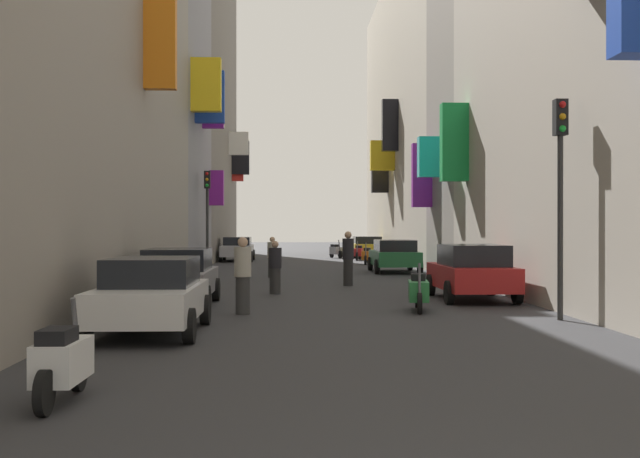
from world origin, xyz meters
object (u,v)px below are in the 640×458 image
Objects in this scene: parked_car_white at (151,293)px; scooter_white at (62,361)px; pedestrian_near_right at (348,258)px; traffic_light_far_corner at (560,171)px; parked_car_grey at (177,276)px; parked_car_silver at (237,248)px; parked_car_red at (472,271)px; pedestrian_mid_street at (243,276)px; parked_car_yellow at (367,246)px; scooter_green at (418,291)px; scooter_red at (359,252)px; parked_car_green at (394,255)px; traffic_light_near_corner at (207,203)px; scooter_orange at (367,255)px; pedestrian_far_away at (272,257)px; pedestrian_near_left at (275,268)px; scooter_silver at (336,251)px.

parked_car_white is 2.27× the size of scooter_white.
pedestrian_near_right is 0.39× the size of traffic_light_far_corner.
parked_car_silver is (-0.12, 26.36, -0.01)m from parked_car_grey.
pedestrian_mid_street is (-5.91, -3.33, 0.09)m from parked_car_red.
parked_car_yellow is at bearing 76.05° from parked_car_grey.
pedestrian_near_right is 9.16m from pedestrian_mid_street.
parked_car_silver reaches higher than scooter_green.
parked_car_silver reaches higher than scooter_red.
pedestrian_mid_street is (-6.00, -33.01, 0.14)m from parked_car_yellow.
parked_car_red is 0.99× the size of parked_car_white.
parked_car_red is 1.01× the size of parked_car_yellow.
scooter_white is at bearing -105.36° from parked_car_green.
parked_car_red is 0.92× the size of traffic_light_near_corner.
parked_car_red is at bearing 41.62° from parked_car_white.
pedestrian_mid_street is at bearing -49.04° from parked_car_grey.
parked_car_red is 2.26× the size of scooter_white.
parked_car_red is 2.03× the size of scooter_orange.
scooter_green is 4.25m from traffic_light_far_corner.
scooter_red is at bearing 75.86° from parked_car_grey.
pedestrian_far_away is (2.26, -15.28, 0.05)m from parked_car_silver.
pedestrian_mid_street is 17.44m from traffic_light_near_corner.
pedestrian_near_left is 5.50m from pedestrian_mid_street.
traffic_light_far_corner is (2.68, -33.79, 2.65)m from scooter_silver.
scooter_red is (6.63, 32.39, -0.27)m from parked_car_white.
pedestrian_near_left reaches higher than parked_car_silver.
traffic_light_near_corner is (-8.03, 0.57, 2.22)m from parked_car_green.
scooter_white is 11.55m from traffic_light_far_corner.
scooter_green is at bearing -55.41° from pedestrian_near_left.
scooter_orange and scooter_red have the same top height.
parked_car_white is 8.96m from pedestrian_near_left.
scooter_green is 1.15× the size of pedestrian_mid_street.
scooter_green and scooter_red have the same top height.
scooter_orange is 8.49m from scooter_silver.
pedestrian_mid_street reaches higher than scooter_red.
parked_car_red is at bearing -87.78° from scooter_orange.
traffic_light_far_corner is at bearing -87.10° from scooter_red.
pedestrian_near_right is 0.41× the size of traffic_light_near_corner.
parked_car_red reaches higher than scooter_silver.
scooter_white is at bearing -104.16° from pedestrian_near_right.
parked_car_red is 0.90× the size of parked_car_silver.
traffic_light_near_corner reaches higher than scooter_green.
parked_car_white is 12.72m from pedestrian_near_right.
parked_car_silver is 28.41m from scooter_green.
scooter_orange is at bearing 76.39° from pedestrian_near_left.
parked_car_grey is 1.00× the size of parked_car_yellow.
parked_car_red is 0.87× the size of traffic_light_far_corner.
scooter_white is at bearing -119.63° from scooter_green.
scooter_orange is (6.60, 27.17, -0.27)m from parked_car_white.
parked_car_silver is at bearing 90.52° from scooter_white.
pedestrian_near_left is (-3.36, -26.88, 0.30)m from scooter_silver.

